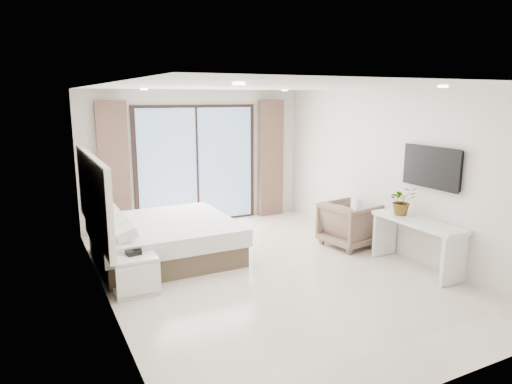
% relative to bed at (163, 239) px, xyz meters
% --- Properties ---
extents(ground, '(6.20, 6.20, 0.00)m').
position_rel_bed_xyz_m(ground, '(1.23, -1.30, -0.32)').
color(ground, beige).
rests_on(ground, ground).
extents(room_shell, '(4.62, 6.22, 2.72)m').
position_rel_bed_xyz_m(room_shell, '(1.03, -0.43, 1.27)').
color(room_shell, silver).
rests_on(room_shell, ground).
extents(bed, '(2.16, 2.06, 0.74)m').
position_rel_bed_xyz_m(bed, '(0.00, 0.00, 0.00)').
color(bed, brown).
rests_on(bed, ground).
extents(nightstand, '(0.56, 0.47, 0.51)m').
position_rel_bed_xyz_m(nightstand, '(-0.70, -1.14, -0.06)').
color(nightstand, white).
rests_on(nightstand, ground).
extents(phone, '(0.20, 0.17, 0.06)m').
position_rel_bed_xyz_m(phone, '(-0.70, -1.08, 0.23)').
color(phone, black).
rests_on(phone, nightstand).
extents(console_desk, '(0.47, 1.51, 0.77)m').
position_rel_bed_xyz_m(console_desk, '(3.27, -2.20, 0.24)').
color(console_desk, white).
rests_on(console_desk, ground).
extents(plant, '(0.54, 0.56, 0.35)m').
position_rel_bed_xyz_m(plant, '(3.27, -1.85, 0.63)').
color(plant, '#33662D').
rests_on(plant, console_desk).
extents(armchair, '(0.89, 0.94, 0.85)m').
position_rel_bed_xyz_m(armchair, '(3.08, -0.85, 0.11)').
color(armchair, '#816955').
rests_on(armchair, ground).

